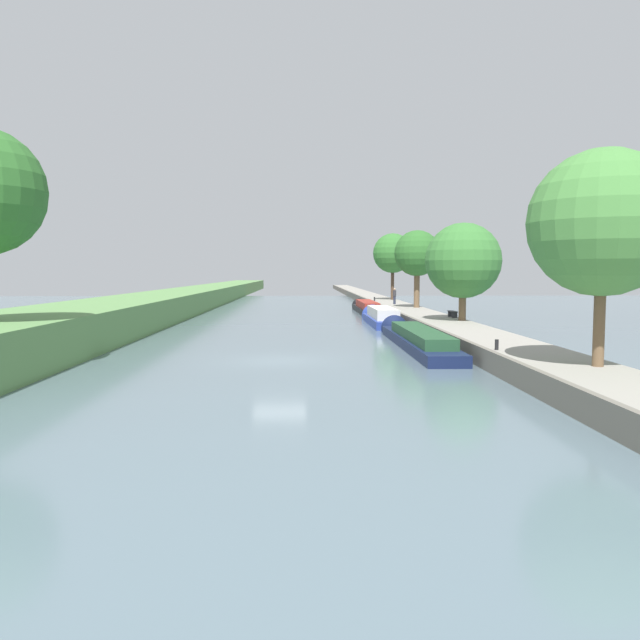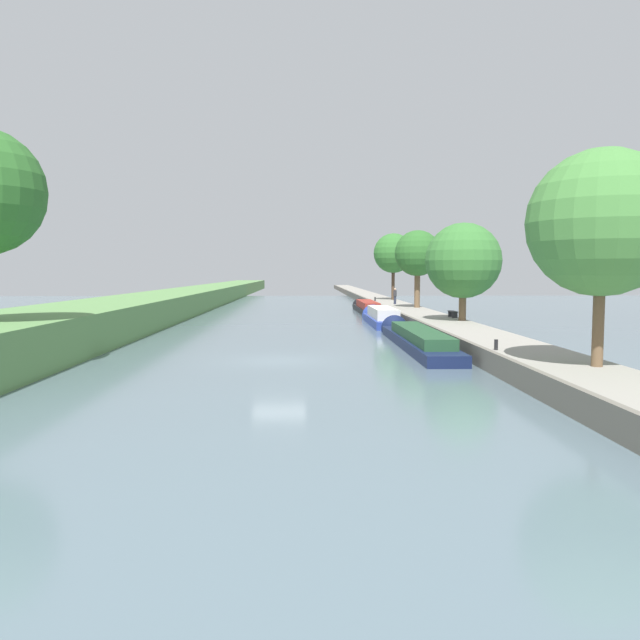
{
  "view_description": "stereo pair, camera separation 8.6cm",
  "coord_description": "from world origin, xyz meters",
  "px_view_note": "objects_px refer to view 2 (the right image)",
  "views": [
    {
      "loc": [
        1.12,
        -28.71,
        4.18
      ],
      "look_at": [
        2.24,
        11.97,
        1.0
      ],
      "focal_mm": 34.42,
      "sensor_mm": 36.0,
      "label": 1
    },
    {
      "loc": [
        1.2,
        -28.72,
        4.18
      ],
      "look_at": [
        2.24,
        11.97,
        1.0
      ],
      "focal_mm": 34.42,
      "sensor_mm": 36.0,
      "label": 2
    }
  ],
  "objects_px": {
    "person_walking": "(395,296)",
    "narrowboat_navy": "(415,338)",
    "narrowboat_black": "(366,308)",
    "park_bench": "(453,313)",
    "narrowboat_blue": "(381,317)",
    "mooring_bollard_far": "(375,299)",
    "mooring_bollard_near": "(496,345)"
  },
  "relations": [
    {
      "from": "person_walking",
      "to": "mooring_bollard_near",
      "type": "xyz_separation_m",
      "value": [
        -1.23,
        -37.67,
        -0.65
      ]
    },
    {
      "from": "narrowboat_blue",
      "to": "narrowboat_navy",
      "type": "bearing_deg",
      "value": -89.66
    },
    {
      "from": "person_walking",
      "to": "narrowboat_navy",
      "type": "bearing_deg",
      "value": -96.22
    },
    {
      "from": "mooring_bollard_near",
      "to": "narrowboat_black",
      "type": "bearing_deg",
      "value": 92.61
    },
    {
      "from": "narrowboat_black",
      "to": "mooring_bollard_far",
      "type": "relative_size",
      "value": 33.14
    },
    {
      "from": "narrowboat_blue",
      "to": "person_walking",
      "type": "relative_size",
      "value": 6.91
    },
    {
      "from": "person_walking",
      "to": "park_bench",
      "type": "distance_m",
      "value": 18.89
    },
    {
      "from": "narrowboat_black",
      "to": "mooring_bollard_far",
      "type": "height_order",
      "value": "mooring_bollard_far"
    },
    {
      "from": "mooring_bollard_near",
      "to": "person_walking",
      "type": "bearing_deg",
      "value": 88.12
    },
    {
      "from": "park_bench",
      "to": "narrowboat_black",
      "type": "bearing_deg",
      "value": 103.11
    },
    {
      "from": "mooring_bollard_far",
      "to": "park_bench",
      "type": "relative_size",
      "value": 0.3
    },
    {
      "from": "narrowboat_navy",
      "to": "park_bench",
      "type": "height_order",
      "value": "park_bench"
    },
    {
      "from": "narrowboat_blue",
      "to": "narrowboat_black",
      "type": "distance_m",
      "value": 14.38
    },
    {
      "from": "narrowboat_navy",
      "to": "narrowboat_black",
      "type": "distance_m",
      "value": 29.26
    },
    {
      "from": "mooring_bollard_far",
      "to": "park_bench",
      "type": "height_order",
      "value": "park_bench"
    },
    {
      "from": "narrowboat_navy",
      "to": "mooring_bollard_far",
      "type": "relative_size",
      "value": 36.16
    },
    {
      "from": "narrowboat_black",
      "to": "narrowboat_blue",
      "type": "bearing_deg",
      "value": -91.15
    },
    {
      "from": "mooring_bollard_near",
      "to": "mooring_bollard_far",
      "type": "height_order",
      "value": "same"
    },
    {
      "from": "park_bench",
      "to": "person_walking",
      "type": "bearing_deg",
      "value": 94.51
    },
    {
      "from": "narrowboat_navy",
      "to": "mooring_bollard_near",
      "type": "xyz_separation_m",
      "value": [
        1.93,
        -8.68,
        0.64
      ]
    },
    {
      "from": "narrowboat_navy",
      "to": "narrowboat_blue",
      "type": "xyz_separation_m",
      "value": [
        -0.09,
        14.88,
        0.1
      ]
    },
    {
      "from": "narrowboat_blue",
      "to": "mooring_bollard_near",
      "type": "height_order",
      "value": "narrowboat_blue"
    },
    {
      "from": "narrowboat_blue",
      "to": "park_bench",
      "type": "height_order",
      "value": "narrowboat_blue"
    },
    {
      "from": "narrowboat_black",
      "to": "park_bench",
      "type": "xyz_separation_m",
      "value": [
        4.45,
        -19.09,
        0.71
      ]
    },
    {
      "from": "narrowboat_navy",
      "to": "park_bench",
      "type": "xyz_separation_m",
      "value": [
        4.65,
        10.17,
        0.76
      ]
    },
    {
      "from": "mooring_bollard_far",
      "to": "park_bench",
      "type": "bearing_deg",
      "value": -84.05
    },
    {
      "from": "narrowboat_blue",
      "to": "mooring_bollard_near",
      "type": "relative_size",
      "value": 25.5
    },
    {
      "from": "park_bench",
      "to": "narrowboat_navy",
      "type": "bearing_deg",
      "value": -114.56
    },
    {
      "from": "narrowboat_black",
      "to": "park_bench",
      "type": "bearing_deg",
      "value": -76.89
    },
    {
      "from": "narrowboat_blue",
      "to": "mooring_bollard_far",
      "type": "height_order",
      "value": "narrowboat_blue"
    },
    {
      "from": "mooring_bollard_near",
      "to": "park_bench",
      "type": "distance_m",
      "value": 19.04
    },
    {
      "from": "narrowboat_black",
      "to": "person_walking",
      "type": "xyz_separation_m",
      "value": [
        2.96,
        -0.27,
        1.24
      ]
    }
  ]
}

